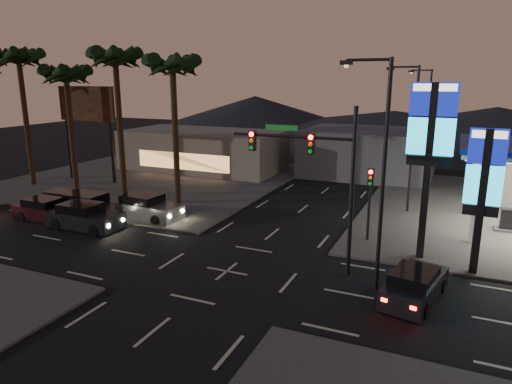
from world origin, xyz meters
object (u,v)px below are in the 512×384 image
at_px(car_lane_b_front, 146,207).
at_px(pylon_sign_short, 484,180).
at_px(suv_station, 414,286).
at_px(car_lane_a_front, 84,217).
at_px(car_lane_b_rear, 64,201).
at_px(pylon_sign_tall, 431,137).
at_px(car_lane_a_mid, 46,210).
at_px(car_lane_b_mid, 90,206).
at_px(traffic_signal_mast, 316,165).

bearing_deg(car_lane_b_front, pylon_sign_short, -3.03).
distance_m(car_lane_b_front, suv_station, 18.29).
distance_m(car_lane_a_front, car_lane_b_rear, 5.33).
bearing_deg(car_lane_a_front, pylon_sign_tall, 9.19).
bearing_deg(car_lane_b_front, car_lane_a_front, -124.77).
height_order(car_lane_a_mid, suv_station, car_lane_a_mid).
distance_m(car_lane_b_mid, car_lane_b_rear, 3.27).
xyz_separation_m(car_lane_b_front, car_lane_b_mid, (-3.66, -1.27, -0.01)).
bearing_deg(car_lane_a_mid, car_lane_a_front, -4.65).
distance_m(pylon_sign_tall, suv_station, 7.56).
relative_size(pylon_sign_short, traffic_signal_mast, 0.88).
distance_m(traffic_signal_mast, car_lane_b_front, 13.94).
height_order(car_lane_b_mid, car_lane_b_rear, car_lane_b_mid).
relative_size(pylon_sign_tall, traffic_signal_mast, 1.12).
relative_size(car_lane_a_front, car_lane_a_mid, 1.09).
bearing_deg(suv_station, car_lane_b_front, 164.23).
xyz_separation_m(pylon_sign_short, car_lane_a_mid, (-25.82, -1.90, -3.98)).
height_order(pylon_sign_tall, pylon_sign_short, pylon_sign_tall).
bearing_deg(suv_station, car_lane_b_mid, 170.14).
xyz_separation_m(pylon_sign_tall, suv_station, (0.14, -4.91, -5.74)).
distance_m(car_lane_b_mid, suv_station, 21.58).
bearing_deg(car_lane_b_front, pylon_sign_tall, -0.19).
bearing_deg(car_lane_b_mid, pylon_sign_short, 0.53).
distance_m(car_lane_a_front, suv_station, 19.93).
relative_size(car_lane_a_mid, suv_station, 1.01).
height_order(pylon_sign_short, car_lane_a_front, pylon_sign_short).
bearing_deg(pylon_sign_tall, pylon_sign_short, -21.80).
relative_size(traffic_signal_mast, car_lane_b_mid, 1.60).
bearing_deg(traffic_signal_mast, car_lane_b_mid, 172.02).
height_order(traffic_signal_mast, car_lane_b_rear, traffic_signal_mast).
relative_size(car_lane_a_front, car_lane_b_rear, 1.20).
relative_size(car_lane_b_front, car_lane_b_rear, 1.25).
distance_m(car_lane_a_front, car_lane_b_mid, 2.42).
height_order(car_lane_a_front, car_lane_b_mid, car_lane_b_mid).
bearing_deg(car_lane_a_mid, car_lane_b_mid, 37.42).
height_order(pylon_sign_tall, car_lane_b_mid, pylon_sign_tall).
xyz_separation_m(car_lane_b_front, suv_station, (17.60, -4.97, -0.11)).
relative_size(traffic_signal_mast, car_lane_a_mid, 1.77).
distance_m(pylon_sign_tall, car_lane_b_rear, 24.98).
distance_m(pylon_sign_tall, car_lane_a_mid, 24.18).
bearing_deg(car_lane_b_mid, car_lane_b_rear, 166.70).
bearing_deg(pylon_sign_short, traffic_signal_mast, -160.87).
bearing_deg(suv_station, pylon_sign_short, 58.89).
distance_m(car_lane_a_mid, car_lane_b_mid, 2.76).
distance_m(pylon_sign_short, car_lane_a_mid, 26.19).
bearing_deg(pylon_sign_short, car_lane_a_front, -174.37).
bearing_deg(pylon_sign_tall, traffic_signal_mast, -143.48).
bearing_deg(car_lane_b_mid, pylon_sign_tall, 3.30).
relative_size(pylon_sign_tall, car_lane_a_mid, 2.00).
xyz_separation_m(traffic_signal_mast, car_lane_b_mid, (-16.38, 2.29, -4.48)).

